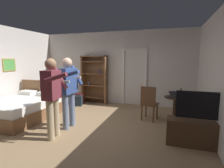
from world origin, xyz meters
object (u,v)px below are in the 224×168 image
at_px(bookshelf, 95,78).
at_px(laptop, 174,95).
at_px(wooden_chair, 149,102).
at_px(person_striped_shirt, 68,87).
at_px(person_blue_shirt, 52,93).
at_px(bed, 22,108).
at_px(tv_flatscreen, 199,130).
at_px(suitcase_dark, 76,100).
at_px(side_table, 174,105).
at_px(suitcase_small, 76,99).
at_px(bottle_on_table, 181,94).

distance_m(bookshelf, laptop, 3.25).
xyz_separation_m(wooden_chair, person_striped_shirt, (-1.87, -1.13, 0.49)).
xyz_separation_m(bookshelf, person_blue_shirt, (0.43, -3.20, 0.01)).
xyz_separation_m(bed, tv_flatscreen, (4.73, -0.22, 0.02)).
height_order(bed, suitcase_dark, bed).
height_order(bed, tv_flatscreen, tv_flatscreen).
distance_m(laptop, wooden_chair, 0.71).
relative_size(person_blue_shirt, person_striped_shirt, 0.99).
relative_size(side_table, wooden_chair, 0.71).
xyz_separation_m(bed, suitcase_dark, (0.82, 1.71, -0.11)).
xyz_separation_m(wooden_chair, suitcase_small, (-2.92, 0.99, -0.33)).
bearing_deg(wooden_chair, suitcase_small, 161.22).
xyz_separation_m(wooden_chair, suitcase_dark, (-2.79, 0.79, -0.35)).
bearing_deg(bookshelf, bottle_on_table, -23.40).
relative_size(bed, bookshelf, 1.07).
height_order(tv_flatscreen, side_table, tv_flatscreen).
height_order(tv_flatscreen, suitcase_small, tv_flatscreen).
height_order(side_table, person_blue_shirt, person_blue_shirt).
relative_size(person_striped_shirt, suitcase_small, 3.13).
bearing_deg(tv_flatscreen, side_table, 108.58).
distance_m(bottle_on_table, person_striped_shirt, 2.96).
bearing_deg(bottle_on_table, bed, -167.02).
relative_size(wooden_chair, suitcase_dark, 2.19).
relative_size(bottle_on_table, suitcase_small, 0.48).
bearing_deg(bookshelf, laptop, -23.89).
xyz_separation_m(person_blue_shirt, suitcase_small, (-1.05, 2.75, -0.80)).
bearing_deg(suitcase_small, side_table, -12.82).
relative_size(bookshelf, tv_flatscreen, 1.49).
distance_m(side_table, bottle_on_table, 0.38).
bearing_deg(person_striped_shirt, suitcase_dark, 115.69).
bearing_deg(side_table, suitcase_dark, 169.97).
distance_m(bookshelf, person_blue_shirt, 3.23).
distance_m(bed, tv_flatscreen, 4.73).
xyz_separation_m(bed, person_striped_shirt, (1.74, -0.21, 0.73)).
distance_m(bookshelf, tv_flatscreen, 4.35).
xyz_separation_m(tv_flatscreen, bottle_on_table, (-0.30, 1.24, 0.50)).
bearing_deg(laptop, bed, -166.06).
relative_size(side_table, laptop, 1.75).
bearing_deg(bookshelf, side_table, -23.09).
bearing_deg(person_striped_shirt, laptop, 26.57).
distance_m(bottle_on_table, person_blue_shirt, 3.27).
height_order(person_blue_shirt, person_striped_shirt, person_striped_shirt).
relative_size(side_table, suitcase_dark, 1.55).
bearing_deg(wooden_chair, person_blue_shirt, -136.80).
bearing_deg(tv_flatscreen, person_striped_shirt, 179.78).
distance_m(tv_flatscreen, suitcase_small, 4.57).
xyz_separation_m(bed, side_table, (4.29, 1.10, 0.16)).
distance_m(suitcase_dark, suitcase_small, 0.24).
distance_m(tv_flatscreen, suitcase_dark, 4.37).
height_order(bottle_on_table, wooden_chair, wooden_chair).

